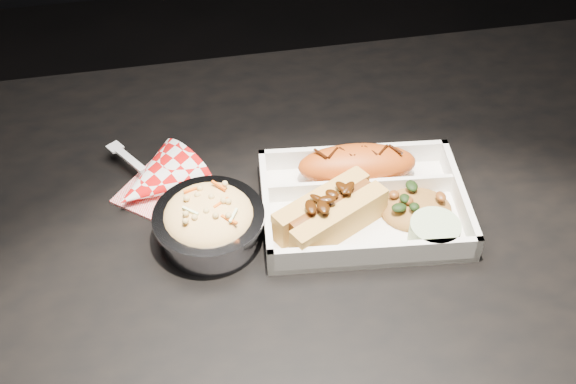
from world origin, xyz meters
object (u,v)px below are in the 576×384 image
Objects in this scene: food_tray at (363,207)px; foil_coleslaw_cup at (209,221)px; dining_table at (311,279)px; napkin_fork at (156,182)px; fried_pastry at (357,164)px; hotdog at (330,212)px.

food_tray is 2.02× the size of foil_coleslaw_cup.
napkin_fork is at bearing 149.46° from dining_table.
dining_table is 7.84× the size of fried_pastry.
dining_table is 4.48× the size of food_tray.
napkin_fork is (-0.06, 0.10, -0.02)m from foil_coleslaw_cup.
foil_coleslaw_cup reaches higher than dining_table.
food_tray is 0.06m from fried_pastry.
food_tray is 0.06m from hotdog.
food_tray is 0.27m from napkin_fork.
napkin_fork is at bearing 124.01° from hotdog.
hotdog is at bearing -1.86° from dining_table.
fried_pastry is at bearing 90.00° from food_tray.
foil_coleslaw_cup is (-0.19, -0.01, 0.02)m from food_tray.
hotdog is (-0.05, -0.08, 0.00)m from fried_pastry.
foil_coleslaw_cup is 0.11m from napkin_fork.
dining_table is at bearing -156.64° from food_tray.
fried_pastry reaches higher than food_tray.
food_tray is at bearing 2.72° from foil_coleslaw_cup.
food_tray is at bearing 17.29° from dining_table.
hotdog is 0.23m from napkin_fork.
dining_table is 0.24m from napkin_fork.
hotdog is at bearing -149.23° from food_tray.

